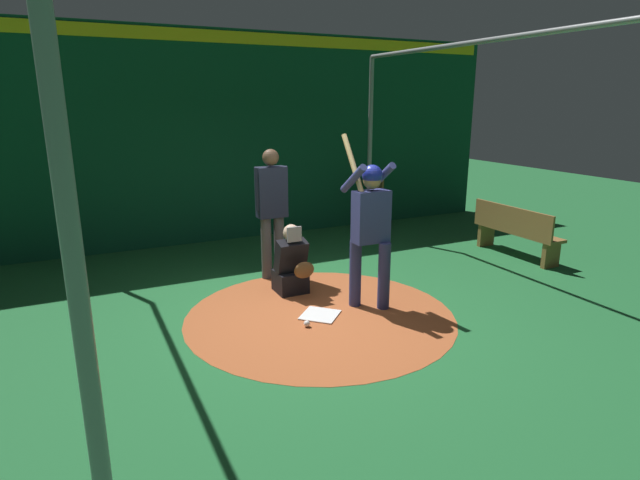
% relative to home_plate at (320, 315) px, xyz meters
% --- Properties ---
extents(ground_plane, '(27.49, 27.49, 0.00)m').
position_rel_home_plate_xyz_m(ground_plane, '(0.00, 0.00, -0.01)').
color(ground_plane, '#216633').
extents(dirt_circle, '(3.24, 3.24, 0.01)m').
position_rel_home_plate_xyz_m(dirt_circle, '(0.00, 0.00, -0.01)').
color(dirt_circle, '#AD562D').
rests_on(dirt_circle, ground).
extents(home_plate, '(0.59, 0.59, 0.01)m').
position_rel_home_plate_xyz_m(home_plate, '(0.00, 0.00, 0.00)').
color(home_plate, white).
rests_on(home_plate, dirt_circle).
extents(batter, '(0.68, 0.49, 2.13)m').
position_rel_home_plate_xyz_m(batter, '(-0.00, 0.68, 1.08)').
color(batter, navy).
rests_on(batter, ground).
extents(catcher, '(0.58, 0.40, 0.95)m').
position_rel_home_plate_xyz_m(catcher, '(-0.87, 0.01, 0.36)').
color(catcher, black).
rests_on(catcher, ground).
extents(umpire, '(0.23, 0.49, 1.87)m').
position_rel_home_plate_xyz_m(umpire, '(-1.59, 0.01, 1.05)').
color(umpire, '#4C4C51').
rests_on(umpire, ground).
extents(back_wall, '(0.22, 11.49, 3.72)m').
position_rel_home_plate_xyz_m(back_wall, '(-4.07, 0.00, 1.86)').
color(back_wall, '#0F472D').
rests_on(back_wall, ground).
extents(cage_frame, '(6.32, 5.20, 3.31)m').
position_rel_home_plate_xyz_m(cage_frame, '(0.00, 0.00, 2.32)').
color(cage_frame, gray).
rests_on(cage_frame, ground).
extents(bat_rack, '(0.70, 0.16, 1.05)m').
position_rel_home_plate_xyz_m(bat_rack, '(-3.83, 3.12, 0.48)').
color(bat_rack, olive).
rests_on(bat_rack, ground).
extents(bench, '(1.64, 0.36, 0.85)m').
position_rel_home_plate_xyz_m(bench, '(-0.82, 3.99, 0.43)').
color(bench, olive).
rests_on(bench, ground).
extents(baseball_0, '(0.07, 0.07, 0.07)m').
position_rel_home_plate_xyz_m(baseball_0, '(0.23, -0.28, 0.03)').
color(baseball_0, white).
rests_on(baseball_0, dirt_circle).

